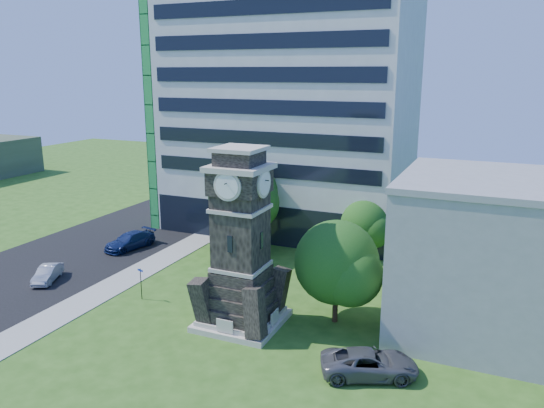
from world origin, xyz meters
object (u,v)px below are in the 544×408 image
at_px(car_street_north, 130,241).
at_px(car_east_lot, 369,363).
at_px(clock_tower, 241,251).
at_px(park_bench, 244,324).
at_px(street_sign, 141,280).
at_px(car_street_mid, 48,274).

xyz_separation_m(car_street_north, car_east_lot, (26.85, -12.77, -0.01)).
bearing_deg(car_street_north, car_east_lot, -13.26).
height_order(car_street_north, car_east_lot, car_street_north).
bearing_deg(car_street_north, clock_tower, -17.57).
bearing_deg(park_bench, clock_tower, 134.59).
xyz_separation_m(clock_tower, street_sign, (-8.80, 0.50, -3.73)).
height_order(park_bench, street_sign, street_sign).
bearing_deg(park_bench, car_street_north, 158.12).
xyz_separation_m(car_street_mid, car_street_north, (0.91, 9.51, 0.14)).
xyz_separation_m(clock_tower, car_east_lot, (9.58, -2.90, -4.51)).
height_order(car_street_north, park_bench, car_street_north).
bearing_deg(street_sign, car_street_mid, -163.51).
bearing_deg(car_street_mid, car_street_north, 59.94).
relative_size(car_street_north, car_east_lot, 0.97).
distance_m(car_east_lot, park_bench, 9.16).
xyz_separation_m(car_street_north, park_bench, (17.92, -10.77, -0.28)).
bearing_deg(car_east_lot, park_bench, 54.25).
relative_size(car_street_north, park_bench, 2.98).
distance_m(car_east_lot, street_sign, 18.70).
distance_m(park_bench, street_sign, 9.60).
bearing_deg(street_sign, park_bench, 7.22).
bearing_deg(park_bench, street_sign, -179.29).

